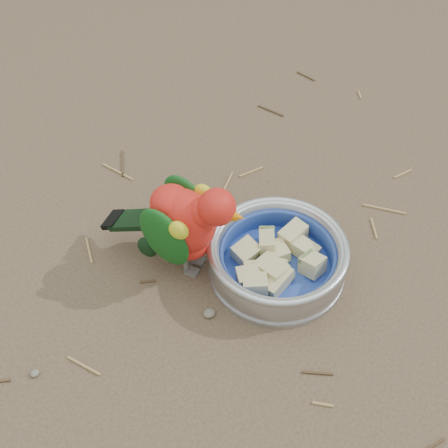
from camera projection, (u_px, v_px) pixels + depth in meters
ground at (280, 301)px, 0.89m from camera, size 60.00×60.00×0.00m
food_bowl at (276, 269)px, 0.92m from camera, size 0.20×0.20×0.02m
bowl_wall at (278, 256)px, 0.90m from camera, size 0.20×0.20×0.04m
fruit_wedges at (277, 259)px, 0.90m from camera, size 0.12×0.12×0.03m
lory_parrot at (185, 228)px, 0.87m from camera, size 0.19×0.22×0.16m
ground_debris at (281, 269)px, 0.93m from camera, size 0.90×0.80×0.01m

